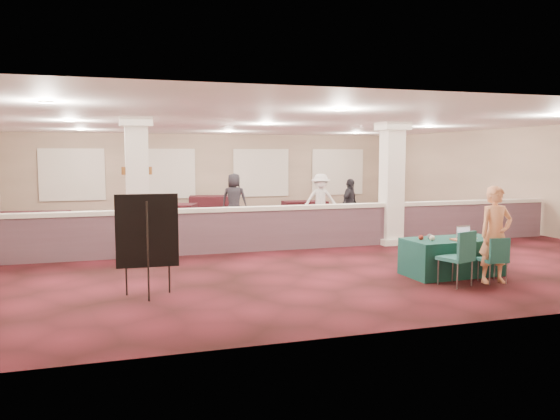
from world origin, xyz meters
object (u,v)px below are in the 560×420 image
object	(u,v)px
conf_chair_side	(460,254)
far_table_front_center	(289,226)
attendee_b	(321,199)
near_table	(452,257)
attendee_c	(350,204)
conf_chair_main	(495,256)
far_table_back_left	(164,217)
far_table_front_left	(31,227)
attendee_d	(234,199)
far_table_front_right	(413,219)
far_table_back_right	(305,210)
far_table_back_center	(214,206)
woman	(495,235)
easel_board	(147,232)
attendee_a	(142,204)

from	to	relation	value
conf_chair_side	far_table_front_center	distance (m)	6.49
far_table_front_center	attendee_b	distance (m)	3.16
near_table	attendee_c	size ratio (longest dim) A/B	1.17
conf_chair_main	far_table_back_left	xyz separation A→B (m)	(-5.16, 9.28, -0.10)
far_table_front_left	attendee_d	xyz separation A→B (m)	(6.06, 1.64, 0.48)
attendee_c	conf_chair_side	bearing A→B (deg)	-141.77
far_table_front_right	far_table_back_right	bearing A→B (deg)	114.76
near_table	far_table_front_left	distance (m)	11.09
far_table_back_center	attendee_b	size ratio (longest dim) A/B	1.11
far_table_back_left	far_table_back_right	bearing A→B (deg)	14.94
far_table_front_left	attendee_c	world-z (taller)	attendee_c
woman	conf_chair_side	bearing A→B (deg)	-174.02
far_table_back_center	attendee_c	bearing A→B (deg)	-55.41
easel_board	attendee_b	size ratio (longest dim) A/B	1.00
far_table_back_left	attendee_c	xyz separation A→B (m)	(5.67, -1.70, 0.40)
far_table_back_right	attendee_c	bearing A→B (deg)	-82.61
conf_chair_side	far_table_back_right	distance (m)	10.73
conf_chair_main	far_table_back_right	bearing A→B (deg)	92.13
woman	attendee_b	xyz separation A→B (m)	(0.00, 8.80, -0.04)
woman	far_table_front_left	size ratio (longest dim) A/B	0.92
attendee_a	attendee_c	size ratio (longest dim) A/B	1.06
woman	near_table	bearing A→B (deg)	116.36
far_table_front_left	attendee_d	distance (m)	6.29
far_table_back_right	attendee_b	xyz separation A→B (m)	(-0.10, -1.86, 0.54)
near_table	attendee_d	xyz separation A→B (m)	(-2.47, 8.73, 0.51)
far_table_front_right	attendee_b	bearing A→B (deg)	130.41
far_table_back_center	far_table_back_right	size ratio (longest dim) A/B	1.19
far_table_front_center	far_table_back_left	distance (m)	4.34
attendee_a	attendee_c	world-z (taller)	attendee_a
easel_board	conf_chair_side	bearing A→B (deg)	-6.62
conf_chair_side	woman	size ratio (longest dim) A/B	0.56
easel_board	woman	world-z (taller)	woman
far_table_back_center	attendee_d	size ratio (longest dim) A/B	1.09
easel_board	attendee_b	world-z (taller)	same
far_table_front_right	attendee_c	world-z (taller)	attendee_c
conf_chair_main	far_table_front_right	size ratio (longest dim) A/B	0.42
far_table_front_right	easel_board	bearing A→B (deg)	-146.31
conf_chair_main	far_table_front_right	distance (m)	6.71
far_table_back_center	attendee_a	world-z (taller)	attendee_a
far_table_front_right	far_table_front_left	bearing A→B (deg)	171.92
far_table_front_left	far_table_back_left	xyz separation A→B (m)	(3.71, 1.34, 0.01)
far_table_back_left	attendee_a	size ratio (longest dim) A/B	1.17
near_table	conf_chair_side	bearing A→B (deg)	-119.12
near_table	attendee_c	bearing A→B (deg)	80.39
conf_chair_side	attendee_a	bearing A→B (deg)	100.73
far_table_back_left	attendee_b	bearing A→B (deg)	-5.02
woman	far_table_front_center	xyz separation A→B (m)	(-1.93, 6.35, -0.55)
woman	conf_chair_main	bearing A→B (deg)	-89.20
conf_chair_side	far_table_back_left	distance (m)	10.27
conf_chair_main	woman	distance (m)	0.39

